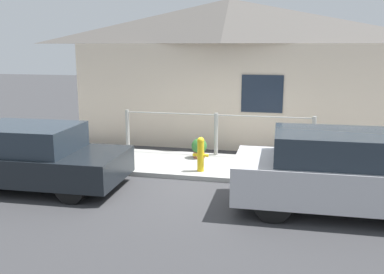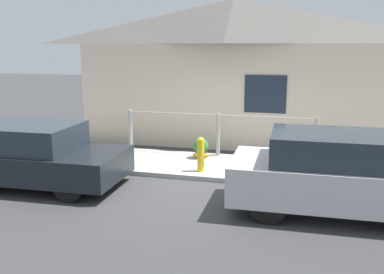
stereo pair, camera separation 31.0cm
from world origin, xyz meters
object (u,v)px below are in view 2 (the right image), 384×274
(car_right, at_px, (337,174))
(fire_hydrant, at_px, (201,154))
(potted_plant_near_hydrant, at_px, (201,148))
(car_left, at_px, (34,155))

(car_right, xyz_separation_m, fire_hydrant, (-2.78, 1.51, -0.20))
(car_right, distance_m, potted_plant_near_hydrant, 4.05)
(car_left, bearing_deg, car_right, -1.62)
(fire_hydrant, xyz_separation_m, potted_plant_near_hydrant, (-0.27, 1.13, -0.14))
(car_right, height_order, fire_hydrant, car_right)
(car_right, bearing_deg, potted_plant_near_hydrant, 138.09)
(potted_plant_near_hydrant, bearing_deg, car_left, -138.04)
(car_left, height_order, car_right, car_right)
(car_left, relative_size, car_right, 1.00)
(car_left, relative_size, fire_hydrant, 4.78)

